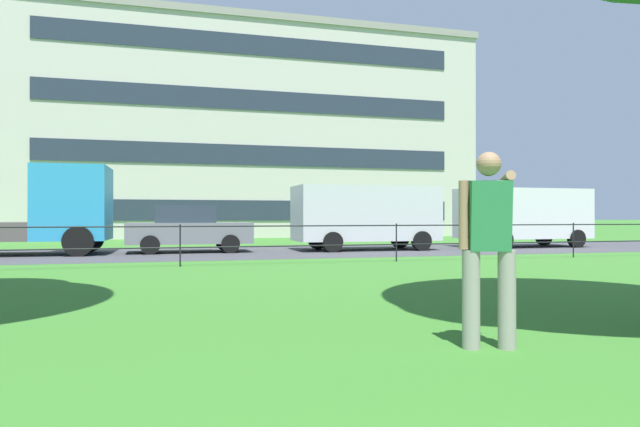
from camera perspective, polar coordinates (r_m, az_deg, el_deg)
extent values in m
cube|color=#424247|center=(18.88, -14.25, -3.87)|extent=(80.00, 6.63, 0.01)
cylinder|color=black|center=(14.01, -13.71, -3.10)|extent=(0.04, 0.04, 1.00)
cylinder|color=black|center=(15.26, 7.58, -2.87)|extent=(0.04, 0.04, 1.00)
cylinder|color=black|center=(18.18, 23.83, -2.43)|extent=(0.04, 0.04, 1.00)
cylinder|color=black|center=(14.02, -13.71, -3.30)|extent=(33.22, 0.03, 0.03)
cylinder|color=black|center=(14.00, -13.71, -1.26)|extent=(33.22, 0.03, 0.03)
cylinder|color=gray|center=(5.41, 14.76, -8.24)|extent=(0.16, 0.16, 0.89)
cylinder|color=gray|center=(5.49, 18.05, -8.12)|extent=(0.16, 0.16, 0.89)
cube|color=#2D7F4C|center=(5.39, 16.41, -0.18)|extent=(0.43, 0.37, 0.64)
sphere|color=#A87A5B|center=(5.41, 16.40, 4.73)|extent=(0.22, 0.22, 0.22)
cylinder|color=#A87A5B|center=(5.75, 17.57, 2.84)|extent=(0.28, 0.62, 0.21)
cylinder|color=#A87A5B|center=(5.34, 14.07, -0.14)|extent=(0.09, 0.09, 0.62)
cube|color=#2D99D1|center=(19.54, -23.25, 0.95)|extent=(2.19, 2.38, 2.30)
cube|color=#283342|center=(19.42, -20.65, 1.97)|extent=(0.19, 1.84, 0.87)
cylinder|color=black|center=(20.54, -21.89, -2.32)|extent=(0.91, 0.33, 0.90)
cylinder|color=black|center=(18.45, -22.84, -2.55)|extent=(0.91, 0.33, 0.90)
cube|color=slate|center=(19.40, -12.83, -1.89)|extent=(4.01, 1.73, 0.68)
cube|color=#2D3847|center=(19.38, -13.27, -0.06)|extent=(1.91, 1.54, 0.56)
cylinder|color=black|center=(20.33, -9.47, -2.78)|extent=(0.60, 0.21, 0.60)
cylinder|color=black|center=(18.73, -8.89, -3.00)|extent=(0.60, 0.21, 0.60)
cylinder|color=black|center=(20.18, -16.49, -2.79)|extent=(0.60, 0.21, 0.60)
cylinder|color=black|center=(18.57, -16.51, -3.01)|extent=(0.60, 0.21, 0.60)
cube|color=silver|center=(20.27, 4.55, 0.01)|extent=(5.01, 1.99, 1.90)
cube|color=#283342|center=(21.05, 9.67, 0.91)|extent=(0.13, 1.67, 0.76)
cylinder|color=black|center=(21.78, 7.92, -2.51)|extent=(0.68, 0.24, 0.68)
cylinder|color=black|center=(20.09, 10.03, -2.69)|extent=(0.68, 0.24, 0.68)
cylinder|color=black|center=(20.72, -0.24, -2.62)|extent=(0.68, 0.24, 0.68)
cylinder|color=black|center=(18.94, 1.24, -2.85)|extent=(0.68, 0.24, 0.68)
cube|color=white|center=(23.48, 19.47, -0.01)|extent=(5.04, 2.07, 1.90)
cube|color=#283342|center=(24.73, 23.20, 0.75)|extent=(0.16, 1.67, 0.76)
cylinder|color=black|center=(25.27, 21.32, -2.18)|extent=(0.68, 0.25, 0.68)
cylinder|color=black|center=(23.84, 24.10, -2.29)|extent=(0.68, 0.25, 0.68)
cylinder|color=black|center=(23.42, 15.16, -2.34)|extent=(0.68, 0.25, 0.68)
cylinder|color=black|center=(21.87, 17.76, -2.49)|extent=(0.68, 0.25, 0.68)
cube|color=beige|center=(39.15, -8.07, 6.82)|extent=(26.88, 14.90, 12.03)
cube|color=gray|center=(40.39, -8.07, 15.60)|extent=(27.12, 15.14, 0.40)
cube|color=#283342|center=(31.46, -6.24, 0.31)|extent=(22.58, 0.06, 1.10)
cube|color=#283342|center=(31.63, -6.24, 5.76)|extent=(22.58, 0.06, 1.10)
cube|color=#283342|center=(32.09, -6.24, 11.11)|extent=(22.58, 0.06, 1.10)
cube|color=#283342|center=(32.81, -6.24, 16.26)|extent=(22.58, 0.06, 1.10)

